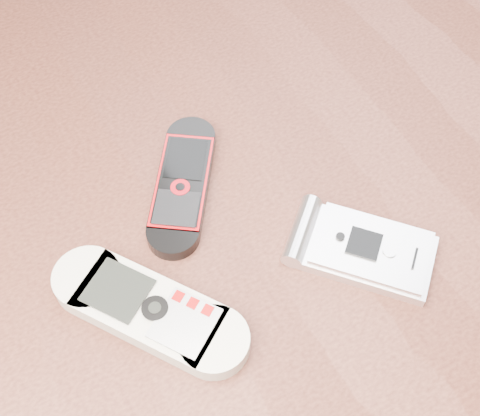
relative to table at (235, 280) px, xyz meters
name	(u,v)px	position (x,y,z in m)	size (l,w,h in m)	color
table	(235,280)	(0.00, 0.00, 0.00)	(1.20, 0.80, 0.75)	black
nokia_white	(149,310)	(-0.09, -0.04, 0.11)	(0.05, 0.15, 0.02)	beige
nokia_black_red	(183,184)	(-0.02, 0.04, 0.11)	(0.04, 0.13, 0.01)	black
motorola_razr	(367,250)	(0.07, -0.08, 0.11)	(0.06, 0.11, 0.02)	silver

